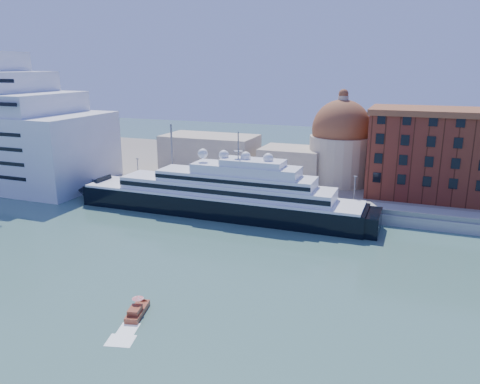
% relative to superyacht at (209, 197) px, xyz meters
% --- Properties ---
extents(ground, '(400.00, 400.00, 0.00)m').
position_rel_superyacht_xyz_m(ground, '(4.31, -23.00, -4.22)').
color(ground, '#3B675E').
rests_on(ground, ground).
extents(quay, '(180.00, 10.00, 2.50)m').
position_rel_superyacht_xyz_m(quay, '(4.31, 11.00, -2.97)').
color(quay, gray).
rests_on(quay, ground).
extents(land, '(260.00, 72.00, 2.00)m').
position_rel_superyacht_xyz_m(land, '(4.31, 52.00, -3.22)').
color(land, slate).
rests_on(land, ground).
extents(quay_fence, '(180.00, 0.10, 1.20)m').
position_rel_superyacht_xyz_m(quay_fence, '(4.31, 6.50, -1.12)').
color(quay_fence, slate).
rests_on(quay_fence, quay).
extents(superyacht, '(81.80, 11.34, 24.45)m').
position_rel_superyacht_xyz_m(superyacht, '(0.00, 0.00, 0.00)').
color(superyacht, black).
rests_on(superyacht, ground).
extents(service_barge, '(13.24, 4.91, 2.94)m').
position_rel_superyacht_xyz_m(service_barge, '(-47.95, -2.29, -3.37)').
color(service_barge, white).
rests_on(service_barge, ground).
extents(water_taxi, '(3.42, 6.34, 2.86)m').
position_rel_superyacht_xyz_m(water_taxi, '(10.65, -49.01, -3.53)').
color(water_taxi, maroon).
rests_on(water_taxi, ground).
extents(warehouse, '(43.00, 19.00, 23.25)m').
position_rel_superyacht_xyz_m(warehouse, '(56.31, 29.00, 9.57)').
color(warehouse, maroon).
rests_on(warehouse, land).
extents(church, '(66.00, 18.00, 25.50)m').
position_rel_superyacht_xyz_m(church, '(10.70, 34.72, 6.69)').
color(church, beige).
rests_on(church, land).
extents(lamp_posts, '(120.80, 2.40, 18.00)m').
position_rel_superyacht_xyz_m(lamp_posts, '(-8.36, 9.27, 5.62)').
color(lamp_posts, slate).
rests_on(lamp_posts, quay).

